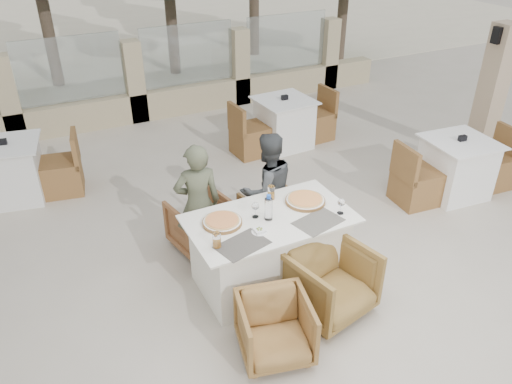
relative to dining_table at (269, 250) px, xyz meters
name	(u,v)px	position (x,y,z in m)	size (l,w,h in m)	color
ground	(262,275)	(-0.03, 0.10, -0.39)	(80.00, 80.00, 0.00)	#BDB3A1
sand_patch	(63,22)	(-0.03, 14.10, -0.38)	(30.00, 16.00, 0.01)	beige
perimeter_wall_far	(134,76)	(-0.03, 4.90, 0.42)	(10.00, 0.34, 1.60)	tan
lantern_pillar	(491,95)	(4.17, 1.10, 0.61)	(0.34, 0.34, 2.00)	tan
dining_table	(269,250)	(0.00, 0.00, 0.00)	(1.60, 0.90, 0.77)	white
placemat_near_left	(242,245)	(-0.42, -0.28, 0.39)	(0.45, 0.30, 0.00)	#4F4B44
placemat_near_right	(318,222)	(0.38, -0.27, 0.39)	(0.45, 0.30, 0.00)	#605B52
pizza_left	(222,222)	(-0.45, 0.11, 0.41)	(0.38, 0.38, 0.05)	#C7421B
pizza_right	(305,200)	(0.45, 0.09, 0.41)	(0.40, 0.40, 0.05)	orange
water_bottle	(269,207)	(-0.02, -0.01, 0.52)	(0.08, 0.08, 0.27)	#9FBDD2
wine_glass_centre	(255,209)	(-0.12, 0.08, 0.48)	(0.08, 0.08, 0.18)	white
wine_glass_corner	(341,205)	(0.65, -0.24, 0.48)	(0.08, 0.08, 0.18)	white
beer_glass_left	(217,240)	(-0.64, -0.20, 0.46)	(0.07, 0.07, 0.15)	orange
beer_glass_right	(271,192)	(0.18, 0.31, 0.46)	(0.07, 0.07, 0.15)	orange
olive_dish	(260,230)	(-0.20, -0.17, 0.41)	(0.11, 0.11, 0.04)	white
armchair_far_left	(202,224)	(-0.39, 0.86, -0.09)	(0.63, 0.65, 0.59)	brown
armchair_far_right	(272,214)	(0.41, 0.72, -0.11)	(0.59, 0.60, 0.55)	brown
armchair_near_left	(275,328)	(-0.40, -0.86, -0.11)	(0.59, 0.61, 0.56)	olive
armchair_near_right	(329,281)	(0.31, -0.61, -0.05)	(0.71, 0.73, 0.67)	olive
diner_left	(198,204)	(-0.47, 0.70, 0.29)	(0.49, 0.32, 1.35)	#51563E
diner_right	(267,190)	(0.32, 0.65, 0.28)	(0.64, 0.50, 1.32)	#3D4143
bg_table_a	(11,172)	(-2.19, 2.97, 0.00)	(1.64, 0.82, 0.77)	silver
bg_table_b	(284,123)	(1.74, 2.80, 0.00)	(1.64, 0.82, 0.77)	white
bg_table_c	(456,168)	(3.01, 0.47, 0.00)	(1.64, 0.82, 0.77)	white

